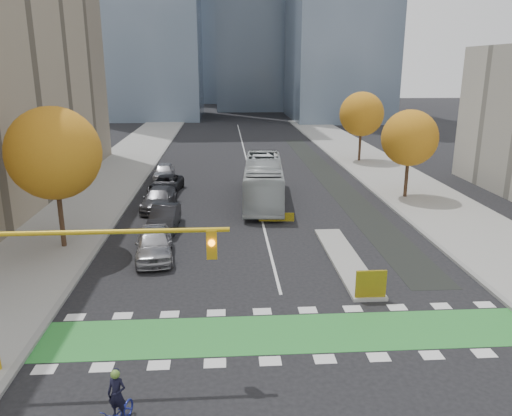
{
  "coord_description": "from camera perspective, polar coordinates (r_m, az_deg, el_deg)",
  "views": [
    {
      "loc": [
        -2.53,
        -16.18,
        10.31
      ],
      "look_at": [
        -0.89,
        9.36,
        3.0
      ],
      "focal_mm": 35.0,
      "sensor_mm": 36.0,
      "label": 1
    }
  ],
  "objects": [
    {
      "name": "ground",
      "position": [
        19.35,
        4.59,
        -16.31
      ],
      "size": [
        300.0,
        300.0,
        0.0
      ],
      "primitive_type": "plane",
      "color": "black",
      "rests_on": "ground"
    },
    {
      "name": "sidewalk_west",
      "position": [
        39.16,
        -19.81,
        -0.17
      ],
      "size": [
        7.0,
        120.0,
        0.15
      ],
      "primitive_type": "cube",
      "color": "gray",
      "rests_on": "ground"
    },
    {
      "name": "sidewalk_east",
      "position": [
        40.87,
        19.55,
        0.5
      ],
      "size": [
        7.0,
        120.0,
        0.15
      ],
      "primitive_type": "cube",
      "color": "gray",
      "rests_on": "ground"
    },
    {
      "name": "curb_west",
      "position": [
        38.33,
        -14.78,
        -0.08
      ],
      "size": [
        0.3,
        120.0,
        0.16
      ],
      "primitive_type": "cube",
      "color": "gray",
      "rests_on": "ground"
    },
    {
      "name": "curb_east",
      "position": [
        39.63,
        14.89,
        0.43
      ],
      "size": [
        0.3,
        120.0,
        0.16
      ],
      "primitive_type": "cube",
      "color": "gray",
      "rests_on": "ground"
    },
    {
      "name": "bike_crossing",
      "position": [
        20.62,
        3.99,
        -14.08
      ],
      "size": [
        20.0,
        3.0,
        0.01
      ],
      "primitive_type": "cube",
      "color": "#2B8433",
      "rests_on": "ground"
    },
    {
      "name": "centre_line",
      "position": [
        57.17,
        -1.09,
        5.55
      ],
      "size": [
        0.15,
        70.0,
        0.01
      ],
      "primitive_type": "cube",
      "color": "silver",
      "rests_on": "ground"
    },
    {
      "name": "bike_lane_paint",
      "position": [
        48.36,
        8.39,
        3.47
      ],
      "size": [
        2.5,
        50.0,
        0.01
      ],
      "primitive_type": "cube",
      "color": "black",
      "rests_on": "ground"
    },
    {
      "name": "median_island",
      "position": [
        27.95,
        10.15,
        -5.79
      ],
      "size": [
        1.6,
        10.0,
        0.16
      ],
      "primitive_type": "cube",
      "color": "gray",
      "rests_on": "ground"
    },
    {
      "name": "hazard_board",
      "position": [
        23.42,
        13.0,
        -8.46
      ],
      "size": [
        1.4,
        0.12,
        1.3
      ],
      "primitive_type": "cube",
      "color": "yellow",
      "rests_on": "median_island"
    },
    {
      "name": "tree_west",
      "position": [
        30.09,
        -22.09,
        5.8
      ],
      "size": [
        5.2,
        5.2,
        8.22
      ],
      "color": "#332114",
      "rests_on": "ground"
    },
    {
      "name": "tree_east_near",
      "position": [
        41.21,
        17.16,
        7.65
      ],
      "size": [
        4.4,
        4.4,
        7.08
      ],
      "color": "#332114",
      "rests_on": "ground"
    },
    {
      "name": "tree_east_far",
      "position": [
        56.45,
        11.98,
        10.45
      ],
      "size": [
        4.8,
        4.8,
        7.65
      ],
      "color": "#332114",
      "rests_on": "ground"
    },
    {
      "name": "traffic_signal_west",
      "position": [
        17.72,
        -21.27,
        -5.94
      ],
      "size": [
        8.53,
        0.56,
        5.2
      ],
      "color": "#BF9914",
      "rests_on": "ground"
    },
    {
      "name": "cyclist",
      "position": [
        16.13,
        -15.46,
        -21.4
      ],
      "size": [
        1.09,
        1.85,
        2.01
      ],
      "rotation": [
        0.0,
        0.0,
        -0.29
      ],
      "color": "navy",
      "rests_on": "ground"
    },
    {
      "name": "bus",
      "position": [
        39.01,
        0.86,
        3.16
      ],
      "size": [
        3.73,
        12.24,
        3.36
      ],
      "primitive_type": "imported",
      "rotation": [
        0.0,
        0.0,
        -0.08
      ],
      "color": "#B7BEC0",
      "rests_on": "ground"
    },
    {
      "name": "parked_car_a",
      "position": [
        28.25,
        -11.57,
        -3.97
      ],
      "size": [
        2.53,
        5.16,
        1.69
      ],
      "primitive_type": "imported",
      "rotation": [
        0.0,
        0.0,
        0.11
      ],
      "color": "#9C9BA0",
      "rests_on": "ground"
    },
    {
      "name": "parked_car_b",
      "position": [
        32.98,
        -10.43,
        -1.12
      ],
      "size": [
        1.83,
        4.8,
        1.56
      ],
      "primitive_type": "imported",
      "rotation": [
        0.0,
        0.0,
        -0.04
      ],
      "color": "black",
      "rests_on": "ground"
    },
    {
      "name": "parked_car_c",
      "position": [
        37.88,
        -11.03,
        1.05
      ],
      "size": [
        2.52,
        5.43,
        1.54
      ],
      "primitive_type": "imported",
      "rotation": [
        0.0,
        0.0,
        -0.07
      ],
      "color": "#454549",
      "rests_on": "ground"
    },
    {
      "name": "parked_car_d",
      "position": [
        42.72,
        -10.27,
        2.68
      ],
      "size": [
        2.89,
        5.27,
        1.4
      ],
      "primitive_type": "imported",
      "rotation": [
        0.0,
        0.0,
        -0.12
      ],
      "color": "black",
      "rests_on": "ground"
    },
    {
      "name": "parked_car_e",
      "position": [
        47.64,
        -10.47,
        4.12
      ],
      "size": [
        1.88,
        4.54,
        1.54
      ],
      "primitive_type": "imported",
      "rotation": [
        0.0,
        0.0,
        0.01
      ],
      "color": "#A6A6AC",
      "rests_on": "ground"
    }
  ]
}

